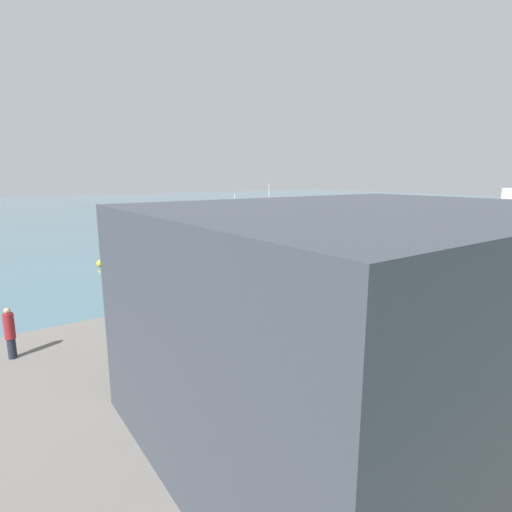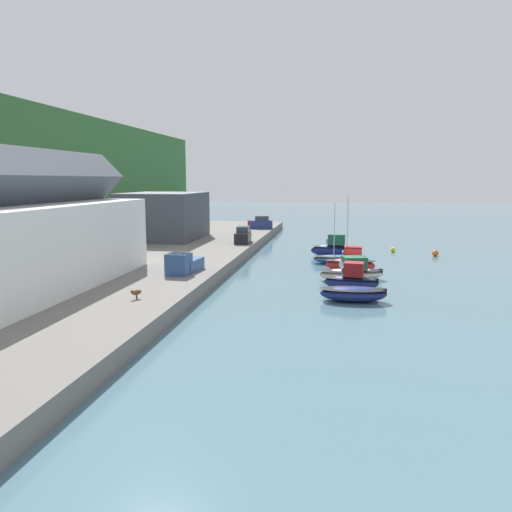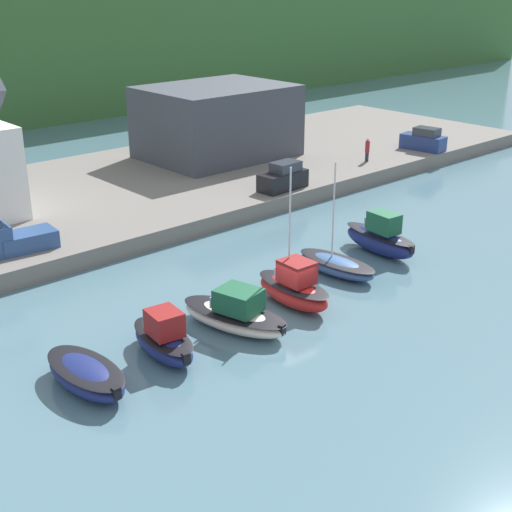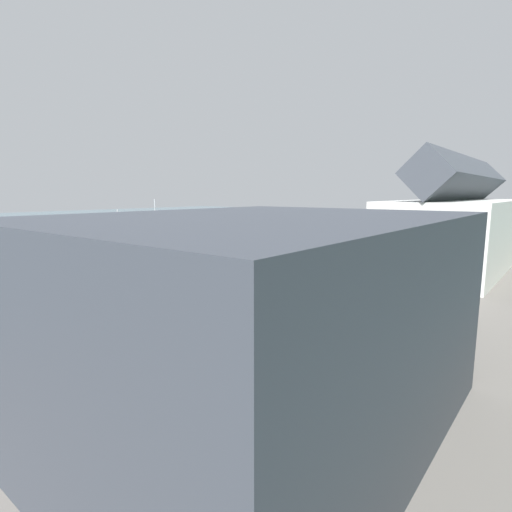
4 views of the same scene
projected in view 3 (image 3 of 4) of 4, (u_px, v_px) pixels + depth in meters
The scene contains 13 objects.
ground_plane at pixel (289, 311), 38.99m from camera, with size 320.00×320.00×0.00m, color slate.
quay_promenade at pixel (74, 203), 55.22m from camera, with size 94.14×22.58×1.23m.
yacht_club_building at pixel (217, 122), 65.40m from camera, with size 12.86×9.99×6.46m.
moored_boat_0 at pixel (86, 375), 31.57m from camera, with size 2.48×5.31×1.18m.
moored_boat_1 at pixel (164, 339), 34.11m from camera, with size 2.57×4.98×2.45m.
moored_boat_2 at pixel (235, 314), 36.79m from camera, with size 3.89×6.69×2.26m.
moored_boat_3 at pixel (294, 288), 39.34m from camera, with size 2.33×5.25×7.79m.
moored_boat_4 at pixel (336, 265), 43.59m from camera, with size 2.42×5.69×6.95m.
moored_boat_5 at pixel (380, 238), 46.53m from camera, with size 2.32×5.98×2.87m.
parked_car_0 at pixel (424, 140), 68.68m from camera, with size 2.36×4.41×2.16m.
parked_car_1 at pixel (283, 178), 56.16m from camera, with size 4.30×2.05×2.16m.
pickup_truck_0 at pixel (9, 240), 43.43m from camera, with size 4.88×2.37×1.90m.
person_on_quay at pixel (367, 150), 64.26m from camera, with size 0.40×0.40×2.14m.
Camera 3 is at (-24.83, -24.85, 17.26)m, focal length 50.00 mm.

